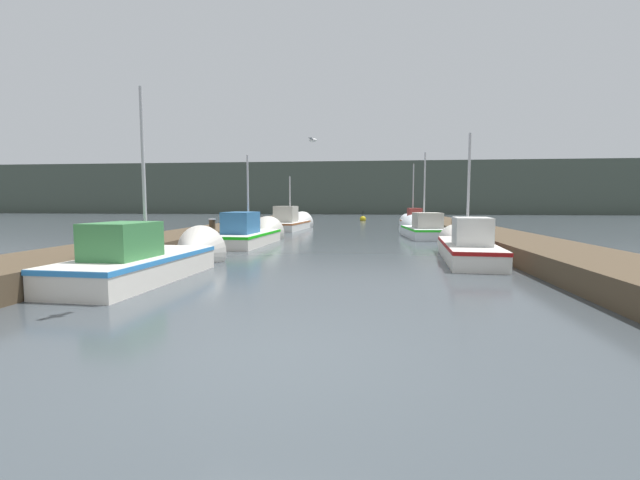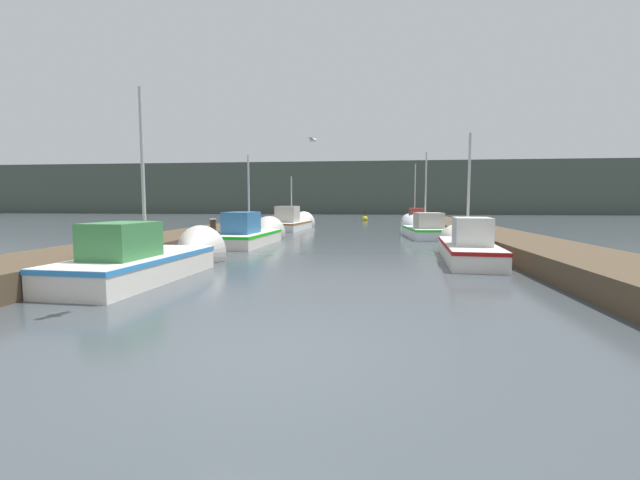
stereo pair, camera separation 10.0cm
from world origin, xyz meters
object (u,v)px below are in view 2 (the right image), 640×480
object	(u,v)px
fishing_boat_0	(155,259)
mooring_piling_0	(247,224)
seagull_lead	(313,140)
fishing_boat_1	(466,246)
fishing_boat_3	(423,229)
fishing_boat_2	(252,234)
fishing_boat_5	(414,221)
fishing_boat_4	(294,223)
channel_buoy	(365,219)
mooring_piling_1	(213,233)
mooring_piling_2	(456,229)

from	to	relation	value
fishing_boat_0	mooring_piling_0	world-z (taller)	fishing_boat_0
fishing_boat_0	mooring_piling_0	xyz separation A→B (m)	(-1.00, 11.21, 0.24)
mooring_piling_0	seagull_lead	world-z (taller)	seagull_lead
fishing_boat_1	fishing_boat_3	xyz separation A→B (m)	(-0.34, 8.38, -0.01)
fishing_boat_2	fishing_boat_5	size ratio (longest dim) A/B	1.07
fishing_boat_3	fishing_boat_4	xyz separation A→B (m)	(-7.71, 5.42, 0.02)
fishing_boat_4	channel_buoy	bearing A→B (deg)	75.37
mooring_piling_0	mooring_piling_1	distance (m)	4.66
fishing_boat_2	fishing_boat_5	xyz separation A→B (m)	(8.15, 13.36, -0.03)
fishing_boat_2	fishing_boat_4	size ratio (longest dim) A/B	0.91
fishing_boat_0	seagull_lead	xyz separation A→B (m)	(3.23, 4.80, 3.45)
fishing_boat_5	mooring_piling_1	bearing A→B (deg)	-124.11
mooring_piling_0	seagull_lead	xyz separation A→B (m)	(4.23, -6.41, 3.22)
fishing_boat_3	seagull_lead	bearing A→B (deg)	-125.69
fishing_boat_1	fishing_boat_5	bearing A→B (deg)	94.74
mooring_piling_1	seagull_lead	xyz separation A→B (m)	(4.25, -1.75, 3.30)
fishing_boat_3	fishing_boat_2	bearing A→B (deg)	-155.10
fishing_boat_2	fishing_boat_3	distance (m)	8.90
fishing_boat_2	mooring_piling_2	xyz separation A→B (m)	(8.94, 2.19, 0.14)
fishing_boat_1	mooring_piling_0	bearing A→B (deg)	147.38
fishing_boat_5	mooring_piling_0	bearing A→B (deg)	-134.31
fishing_boat_5	channel_buoy	xyz separation A→B (m)	(-3.61, 9.17, -0.21)
mooring_piling_2	mooring_piling_1	bearing A→B (deg)	-159.58
channel_buoy	mooring_piling_1	bearing A→B (deg)	-103.25
mooring_piling_0	fishing_boat_3	bearing A→B (deg)	8.31
seagull_lead	fishing_boat_1	bearing A→B (deg)	-85.37
fishing_boat_2	fishing_boat_4	world-z (taller)	fishing_boat_2
fishing_boat_0	fishing_boat_3	bearing A→B (deg)	60.97
fishing_boat_4	seagull_lead	distance (m)	13.92
fishing_boat_3	channel_buoy	distance (m)	18.42
mooring_piling_0	channel_buoy	size ratio (longest dim) A/B	1.20
fishing_boat_4	channel_buoy	world-z (taller)	fishing_boat_4
fishing_boat_0	seagull_lead	world-z (taller)	fishing_boat_0
fishing_boat_1	fishing_boat_2	size ratio (longest dim) A/B	1.05
fishing_boat_4	mooring_piling_0	size ratio (longest dim) A/B	4.84
channel_buoy	seagull_lead	bearing A→B (deg)	-93.15
fishing_boat_0	channel_buoy	bearing A→B (deg)	84.51
fishing_boat_2	fishing_boat_5	world-z (taller)	fishing_boat_5
fishing_boat_1	mooring_piling_2	distance (m)	6.24
fishing_boat_0	mooring_piling_0	size ratio (longest dim) A/B	4.33
fishing_boat_0	fishing_boat_3	xyz separation A→B (m)	(7.87, 12.50, -0.02)
fishing_boat_2	fishing_boat_3	size ratio (longest dim) A/B	1.10
fishing_boat_0	fishing_boat_1	world-z (taller)	fishing_boat_0
fishing_boat_5	mooring_piling_0	size ratio (longest dim) A/B	4.16
fishing_boat_0	mooring_piling_2	bearing A→B (deg)	51.81
fishing_boat_0	mooring_piling_2	xyz separation A→B (m)	(9.06, 10.30, 0.13)
fishing_boat_3	fishing_boat_4	distance (m)	9.42
fishing_boat_0	mooring_piling_1	size ratio (longest dim) A/B	4.98
fishing_boat_3	mooring_piling_2	bearing A→B (deg)	-66.09
fishing_boat_1	fishing_boat_5	size ratio (longest dim) A/B	1.12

